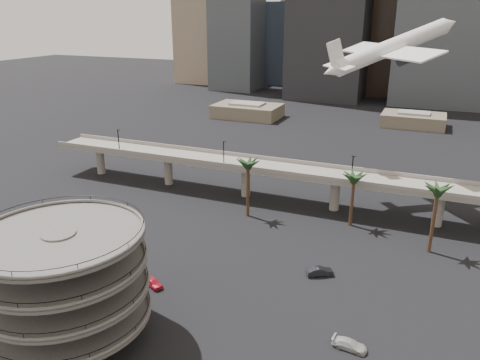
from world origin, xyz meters
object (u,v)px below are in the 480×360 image
at_px(airborne_jet, 391,48).
at_px(parking_ramp, 65,276).
at_px(car_c, 350,345).
at_px(overpass, 289,173).
at_px(car_b, 320,271).
at_px(car_a, 153,282).

bearing_deg(airborne_jet, parking_ramp, -153.13).
bearing_deg(parking_ramp, car_c, 19.35).
distance_m(overpass, car_c, 52.19).
bearing_deg(car_b, overpass, -2.86).
xyz_separation_m(car_b, car_c, (8.24, -16.87, -0.09)).
bearing_deg(car_b, car_c, 176.32).
bearing_deg(overpass, parking_ramp, -102.43).
bearing_deg(car_b, airborne_jet, -33.63).
bearing_deg(airborne_jet, car_a, -155.52).
relative_size(parking_ramp, car_c, 4.73).
distance_m(overpass, car_b, 33.64).
relative_size(parking_ramp, car_b, 4.76).
bearing_deg(airborne_jet, car_c, -126.76).
bearing_deg(parking_ramp, airborne_jet, 68.04).
distance_m(airborne_jet, car_a, 76.06).
xyz_separation_m(overpass, car_a, (-9.83, -43.57, -6.63)).
distance_m(overpass, car_a, 45.15).
distance_m(parking_ramp, car_b, 41.65).
xyz_separation_m(parking_ramp, overpass, (13.00, 59.00, -2.50)).
distance_m(car_b, car_c, 18.77).
xyz_separation_m(parking_ramp, airborne_jet, (31.17, 77.28, 25.18)).
bearing_deg(car_a, overpass, 11.61).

